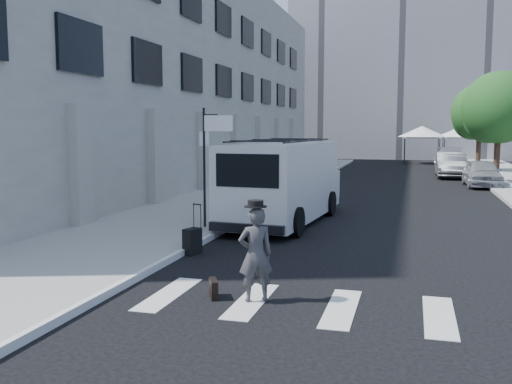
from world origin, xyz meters
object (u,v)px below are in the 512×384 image
Objects in this scene: parked_car_a at (482,173)px; parked_car_b at (450,165)px; businessman at (256,255)px; briefcase at (214,289)px; parked_car_c at (450,158)px; suitcase at (192,241)px; cargo_van at (284,182)px.

parked_car_b reaches higher than parked_car_a.
businessman is at bearing -100.50° from parked_car_b.
parked_car_c is (6.10, 35.23, 0.63)m from briefcase.
parked_car_a is 5.63m from parked_car_b.
parked_car_c reaches higher than suitcase.
cargo_van reaches higher than briefcase.
parked_car_c is at bearing 80.85° from cargo_van.
parked_car_c reaches higher than parked_car_b.
briefcase is 0.09× the size of parked_car_b.
parked_car_b is at bearing 91.28° from suitcase.
parked_car_a is (8.62, 18.88, 0.40)m from suitcase.
briefcase is 3.66m from suitcase.
parked_car_a is at bearing 83.59° from suitcase.
parked_car_c is (7.80, 31.99, 0.48)m from suitcase.
parked_car_b is at bearing 51.96° from briefcase.
businessman is at bearing -26.42° from briefcase.
parked_car_a is at bearing 46.22° from briefcase.
parked_car_c is at bearing 53.76° from briefcase.
briefcase is 0.36× the size of suitcase.
parked_car_b is 7.63m from parked_car_c.
businessman is 4.12m from suitcase.
briefcase is at bearing -28.49° from businessman.
parked_car_a is (6.91, 22.12, 0.55)m from briefcase.
businessman is 0.40× the size of parked_car_a.
suitcase is 0.29× the size of parked_car_a.
parked_car_b is at bearing 101.27° from parked_car_a.
suitcase is 0.26× the size of parked_car_b.
parked_car_c is (-0.82, 13.11, 0.08)m from parked_car_a.
businessman is at bearing -75.82° from cargo_van.
briefcase is 35.76m from parked_car_c.
parked_car_c is at bearing 92.10° from parked_car_a.
cargo_van reaches higher than businessman.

